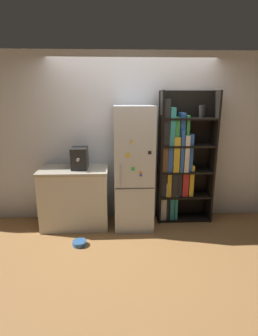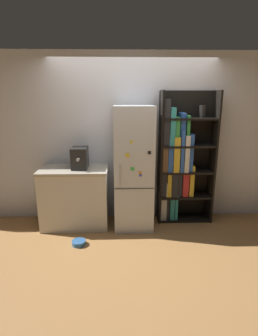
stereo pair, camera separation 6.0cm
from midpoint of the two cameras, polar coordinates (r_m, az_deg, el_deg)
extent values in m
plane|color=#A87542|center=(4.11, 0.62, -12.91)|extent=(16.00, 16.00, 0.00)
cube|color=silver|center=(4.15, 0.30, 6.36)|extent=(8.00, 0.05, 2.60)
cube|color=silver|center=(3.90, 0.54, -0.06)|extent=(0.57, 0.64, 1.82)
cube|color=#333333|center=(3.65, 0.81, -4.50)|extent=(0.56, 0.01, 0.01)
cube|color=#B2B2B7|center=(3.57, -2.35, -1.59)|extent=(0.02, 0.02, 0.30)
cube|color=yellow|center=(3.52, -0.74, 2.80)|extent=(0.05, 0.01, 0.05)
cube|color=green|center=(3.56, 0.38, -0.19)|extent=(0.05, 0.01, 0.05)
cube|color=yellow|center=(3.48, 0.11, 5.72)|extent=(0.04, 0.01, 0.04)
cube|color=blue|center=(3.60, 2.14, -1.56)|extent=(0.04, 0.01, 0.04)
cube|color=orange|center=(3.59, 2.05, -1.06)|extent=(0.04, 0.01, 0.04)
cube|color=black|center=(3.53, 4.07, 3.36)|extent=(0.04, 0.01, 0.04)
cube|color=black|center=(4.07, 6.31, 2.01)|extent=(0.03, 0.32, 2.03)
cube|color=black|center=(4.27, 17.26, 2.05)|extent=(0.03, 0.32, 2.03)
cube|color=black|center=(4.29, 11.44, 2.49)|extent=(0.85, 0.03, 2.03)
cube|color=black|center=(4.48, 11.22, -10.54)|extent=(0.79, 0.29, 0.03)
cube|color=black|center=(4.33, 11.49, -5.85)|extent=(0.79, 0.29, 0.03)
cube|color=black|center=(4.20, 11.77, -0.66)|extent=(0.79, 0.29, 0.03)
cube|color=black|center=(4.11, 12.08, 4.80)|extent=(0.79, 0.29, 0.03)
cube|color=black|center=(4.06, 12.39, 10.46)|extent=(0.79, 0.29, 0.03)
cube|color=silver|center=(4.29, 6.96, -6.82)|extent=(0.09, 0.24, 0.62)
cube|color=#262628|center=(4.30, 7.88, -6.99)|extent=(0.04, 0.21, 0.59)
cube|color=teal|center=(4.33, 8.74, -7.63)|extent=(0.07, 0.23, 0.48)
cube|color=teal|center=(4.35, 9.59, -8.02)|extent=(0.04, 0.22, 0.41)
cube|color=#262628|center=(4.17, 7.02, -2.38)|extent=(0.07, 0.25, 0.53)
cube|color=gold|center=(4.17, 8.15, -1.92)|extent=(0.06, 0.26, 0.60)
cube|color=#262628|center=(4.19, 9.23, -2.40)|extent=(0.09, 0.25, 0.53)
cube|color=#262628|center=(4.20, 10.38, -1.73)|extent=(0.07, 0.22, 0.62)
cube|color=red|center=(4.23, 11.57, -1.74)|extent=(0.09, 0.23, 0.62)
cube|color=gold|center=(4.26, 12.77, -2.50)|extent=(0.07, 0.22, 0.50)
cube|color=brown|center=(4.07, 7.23, 2.65)|extent=(0.08, 0.25, 0.47)
cube|color=#2D59B2|center=(4.08, 8.38, 3.36)|extent=(0.07, 0.27, 0.57)
cube|color=gold|center=(4.09, 9.61, 3.10)|extent=(0.09, 0.26, 0.54)
cube|color=#2D59B2|center=(4.10, 10.76, 3.87)|extent=(0.05, 0.28, 0.65)
cube|color=silver|center=(4.12, 11.70, 3.29)|extent=(0.07, 0.28, 0.56)
cube|color=#2D59B2|center=(4.14, 12.67, 3.38)|extent=(0.05, 0.21, 0.58)
cube|color=#262628|center=(3.99, 7.54, 9.84)|extent=(0.09, 0.25, 0.68)
cube|color=teal|center=(4.01, 8.78, 8.95)|extent=(0.07, 0.26, 0.56)
cube|color=#338C3F|center=(4.04, 9.72, 7.99)|extent=(0.06, 0.27, 0.42)
cube|color=#2D59B2|center=(4.06, 10.92, 8.36)|extent=(0.07, 0.21, 0.48)
cube|color=#338C3F|center=(4.07, 11.98, 8.06)|extent=(0.05, 0.22, 0.44)
cylinder|color=black|center=(4.11, 15.20, 11.81)|extent=(0.10, 0.10, 0.18)
cube|color=beige|center=(4.12, -12.03, -6.51)|extent=(0.99, 0.59, 0.87)
cube|color=#B2A893|center=(3.98, -12.39, -0.40)|extent=(1.01, 0.61, 0.04)
cube|color=black|center=(3.92, -11.13, 2.11)|extent=(0.23, 0.28, 0.32)
cylinder|color=#A5A39E|center=(3.75, -11.51, 1.75)|extent=(0.04, 0.06, 0.04)
cylinder|color=#3366A5|center=(3.74, -11.21, -15.75)|extent=(0.19, 0.19, 0.06)
torus|color=#3366A5|center=(3.73, -11.23, -15.42)|extent=(0.19, 0.19, 0.01)
camera|label=1|loc=(0.03, -90.44, -0.12)|focal=28.00mm
camera|label=2|loc=(0.03, 89.56, 0.12)|focal=28.00mm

